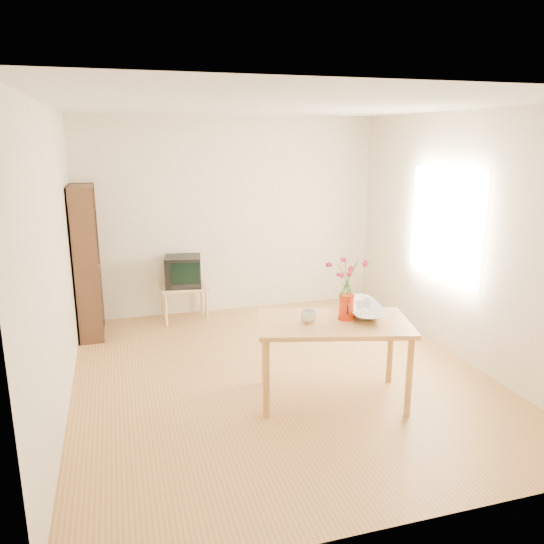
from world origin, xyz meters
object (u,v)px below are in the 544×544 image
object	(u,v)px
pitcher	(346,308)
television	(183,271)
bowl	(364,290)
mug	(309,316)
table	(334,331)

from	to	relation	value
pitcher	television	distance (m)	2.81
bowl	mug	bearing A→B (deg)	-171.10
pitcher	bowl	world-z (taller)	bowl
pitcher	television	xyz separation A→B (m)	(-1.13, 2.56, -0.19)
mug	bowl	distance (m)	0.60
bowl	pitcher	bearing A→B (deg)	-154.33
pitcher	table	bearing A→B (deg)	-148.62
pitcher	bowl	bearing A→B (deg)	44.72
bowl	television	distance (m)	2.82
mug	bowl	bearing A→B (deg)	-169.60
table	television	xyz separation A→B (m)	(-1.00, 2.59, -0.00)
bowl	television	world-z (taller)	bowl
mug	television	xyz separation A→B (m)	(-0.78, 2.54, -0.14)
mug	television	distance (m)	2.66
pitcher	mug	distance (m)	0.35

